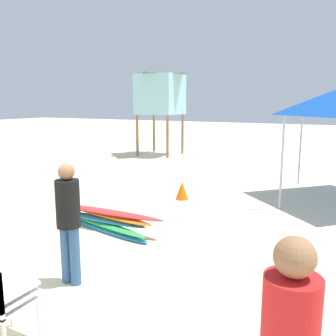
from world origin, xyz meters
The scene contains 4 objects.
surfboard_pile centered at (-0.09, 2.84, 0.20)m, with size 2.64×0.86×0.40m.
lifeguard_near_left centered at (0.81, 0.90, 0.96)m, with size 0.32×0.32×1.67m.
lifeguard_tower centered at (-3.98, 12.33, 3.02)m, with size 1.98×1.98×4.14m.
traffic_cone_near centered at (0.31, 5.57, 0.23)m, with size 0.33×0.33×0.47m, color orange.
Camera 1 is at (4.13, -2.64, 2.46)m, focal length 38.96 mm.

